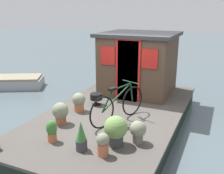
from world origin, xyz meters
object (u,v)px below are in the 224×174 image
Objects in this scene: potted_plant_ivy at (81,137)px; charcoal_grill at (96,97)px; houseboat_cabin at (139,63)px; potted_plant_mint at (60,112)px; potted_plant_fern at (103,144)px; potted_plant_succulent at (52,131)px; potted_plant_lavender at (138,131)px; potted_plant_rosemary at (116,129)px; potted_plant_basil at (79,101)px; bicycle at (118,105)px.

charcoal_grill is (2.22, 0.85, -0.05)m from potted_plant_ivy.
houseboat_cabin is 3.18m from potted_plant_mint.
potted_plant_succulent is at bearing 87.44° from potted_plant_fern.
potted_plant_rosemary is (-0.26, 0.36, 0.07)m from potted_plant_lavender.
potted_plant_basil is at bearing 1.22° from potted_plant_mint.
houseboat_cabin reaches higher than potted_plant_succulent.
potted_plant_lavender is at bearing -116.47° from potted_plant_basil.
bicycle is at bearing -97.85° from potted_plant_basil.
potted_plant_lavender is 0.77× the size of potted_plant_rosemary.
potted_plant_rosemary is (-3.38, -0.69, -0.61)m from houseboat_cabin.
potted_plant_rosemary is at bearing -168.45° from houseboat_cabin.
potted_plant_basil is 1.09× the size of potted_plant_succulent.
potted_plant_succulent is 1.26m from potted_plant_rosemary.
houseboat_cabin reaches higher than potted_plant_ivy.
potted_plant_lavender is (0.69, -0.86, -0.02)m from potted_plant_ivy.
potted_plant_succulent is at bearing 150.48° from bicycle.
potted_plant_ivy is 0.66m from potted_plant_rosemary.
potted_plant_basil is (0.16, 1.15, -0.14)m from bicycle.
houseboat_cabin is at bearing -7.62° from potted_plant_succulent.
potted_plant_fern is 2.57m from charcoal_grill.
potted_plant_fern is at bearing -137.92° from potted_plant_basil.
potted_plant_lavender reaches higher than potted_plant_succulent.
potted_plant_mint is 1.11× the size of potted_plant_lavender.
houseboat_cabin reaches higher than potted_plant_fern.
bicycle is at bearing 20.38° from potted_plant_rosemary.
bicycle is 1.17m from potted_plant_basil.
bicycle reaches higher than potted_plant_lavender.
potted_plant_mint reaches higher than potted_plant_basil.
houseboat_cabin is 1.86m from charcoal_grill.
bicycle is 3.41× the size of potted_plant_basil.
charcoal_grill is at bearing 4.00° from potted_plant_succulent.
potted_plant_mint is 1.30m from potted_plant_ivy.
potted_plant_rosemary is at bearing -128.03° from potted_plant_basil.
potted_plant_ivy is at bearing -177.15° from houseboat_cabin.
charcoal_grill is (1.41, -0.17, -0.06)m from potted_plant_mint.
potted_plant_fern is at bearing 172.22° from potted_plant_rosemary.
potted_plant_mint reaches higher than potted_plant_fern.
charcoal_grill is (2.22, 1.29, -0.01)m from potted_plant_fern.
houseboat_cabin is 4.57× the size of potted_plant_basil.
potted_plant_succulent is at bearing 112.44° from potted_plant_lavender.
houseboat_cabin reaches higher than charcoal_grill.
potted_plant_lavender is at bearing -51.29° from potted_plant_ivy.
potted_plant_basil is at bearing 42.08° from potted_plant_fern.
potted_plant_basil is at bearing 32.37° from potted_plant_ivy.
potted_plant_mint is 0.85× the size of potted_plant_rosemary.
potted_plant_mint is at bearing 76.13° from potted_plant_rosemary.
potted_plant_basil is at bearing 51.97° from potted_plant_rosemary.
bicycle reaches higher than potted_plant_rosemary.
potted_plant_fern is 1.67m from potted_plant_mint.
potted_plant_mint is at bearing 164.63° from houseboat_cabin.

